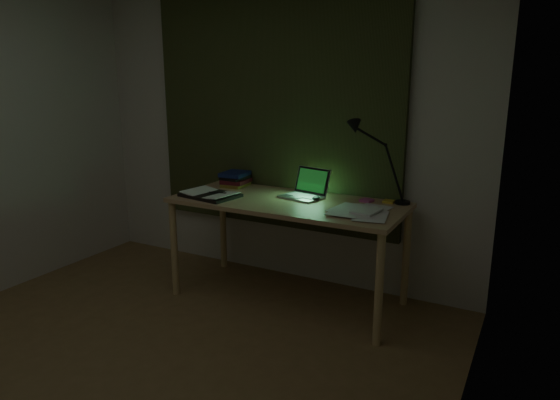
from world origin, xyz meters
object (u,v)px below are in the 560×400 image
at_px(open_textbook, 210,194).
at_px(loose_papers, 360,210).
at_px(desk, 287,251).
at_px(book_stack, 235,179).
at_px(laptop, 301,184).
at_px(desk_lamp, 405,164).

height_order(open_textbook, loose_papers, open_textbook).
distance_m(desk, book_stack, 0.81).
bearing_deg(desk, book_stack, 158.63).
bearing_deg(loose_papers, desk, 175.40).
bearing_deg(laptop, book_stack, -177.34).
relative_size(laptop, desk_lamp, 0.59).
height_order(desk, desk_lamp, desk_lamp).
xyz_separation_m(laptop, desk_lamp, (0.72, 0.18, 0.18)).
distance_m(laptop, desk_lamp, 0.77).
bearing_deg(open_textbook, laptop, 33.70).
distance_m(open_textbook, loose_papers, 1.17).
bearing_deg(open_textbook, book_stack, 105.07).
xyz_separation_m(laptop, open_textbook, (-0.63, -0.29, -0.09)).
bearing_deg(desk_lamp, book_stack, 174.93).
relative_size(desk, laptop, 5.02).
bearing_deg(loose_papers, book_stack, 166.45).
bearing_deg(desk_lamp, loose_papers, -126.85).
distance_m(open_textbook, book_stack, 0.42).
bearing_deg(open_textbook, loose_papers, 15.24).
bearing_deg(desk_lamp, open_textbook, -168.29).
bearing_deg(desk, loose_papers, -4.60).
xyz_separation_m(open_textbook, desk_lamp, (1.36, 0.47, 0.27)).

